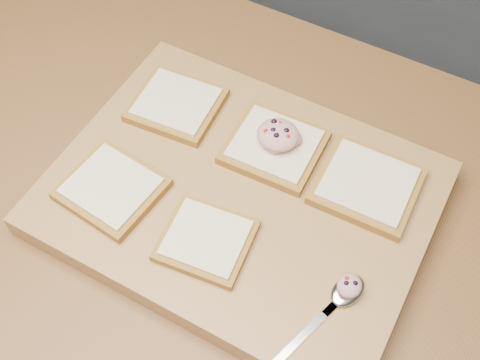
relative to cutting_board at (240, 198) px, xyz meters
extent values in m
cube|color=slate|center=(0.04, -0.01, -0.50)|extent=(1.90, 0.75, 0.84)
cube|color=brown|center=(0.04, -0.01, -0.05)|extent=(2.00, 0.80, 0.06)
cube|color=#A67D47|center=(0.00, 0.00, 0.00)|extent=(0.50, 0.38, 0.04)
cube|color=olive|center=(-0.15, 0.08, 0.03)|extent=(0.13, 0.12, 0.01)
cube|color=beige|center=(-0.15, 0.08, 0.04)|extent=(0.11, 0.11, 0.00)
cube|color=olive|center=(0.01, 0.08, 0.03)|extent=(0.13, 0.12, 0.01)
cube|color=beige|center=(0.01, 0.08, 0.04)|extent=(0.11, 0.10, 0.00)
cube|color=olive|center=(0.15, 0.08, 0.03)|extent=(0.13, 0.12, 0.01)
cube|color=beige|center=(0.15, 0.08, 0.04)|extent=(0.12, 0.11, 0.00)
cube|color=olive|center=(-0.15, -0.09, 0.03)|extent=(0.13, 0.12, 0.01)
cube|color=beige|center=(-0.15, -0.09, 0.04)|extent=(0.12, 0.11, 0.00)
cube|color=olive|center=(0.00, -0.09, 0.03)|extent=(0.12, 0.11, 0.01)
cube|color=beige|center=(0.00, -0.09, 0.03)|extent=(0.11, 0.10, 0.00)
ellipsoid|color=tan|center=(0.01, 0.09, 0.05)|extent=(0.06, 0.06, 0.03)
sphere|color=black|center=(0.02, 0.09, 0.06)|extent=(0.01, 0.01, 0.01)
sphere|color=black|center=(0.00, 0.10, 0.06)|extent=(0.01, 0.01, 0.01)
sphere|color=black|center=(0.01, 0.08, 0.06)|extent=(0.01, 0.01, 0.01)
sphere|color=black|center=(0.01, 0.08, 0.06)|extent=(0.01, 0.01, 0.01)
sphere|color=#A5140C|center=(0.03, 0.08, 0.06)|extent=(0.01, 0.01, 0.01)
sphere|color=#A5140C|center=(0.01, 0.10, 0.06)|extent=(0.01, 0.01, 0.01)
sphere|color=#A5140C|center=(0.00, 0.08, 0.06)|extent=(0.01, 0.01, 0.01)
ellipsoid|color=silver|center=(0.19, -0.07, 0.03)|extent=(0.05, 0.06, 0.01)
cube|color=silver|center=(0.18, -0.09, 0.02)|extent=(0.02, 0.03, 0.00)
cube|color=silver|center=(0.16, -0.14, 0.02)|extent=(0.05, 0.12, 0.00)
ellipsoid|color=tan|center=(0.19, -0.07, 0.04)|extent=(0.03, 0.03, 0.02)
sphere|color=black|center=(0.19, -0.06, 0.05)|extent=(0.01, 0.01, 0.01)
sphere|color=black|center=(0.18, -0.07, 0.05)|extent=(0.01, 0.01, 0.01)
sphere|color=#A5140C|center=(0.18, -0.06, 0.05)|extent=(0.01, 0.01, 0.01)
camera|label=1|loc=(0.21, -0.39, 0.70)|focal=45.00mm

